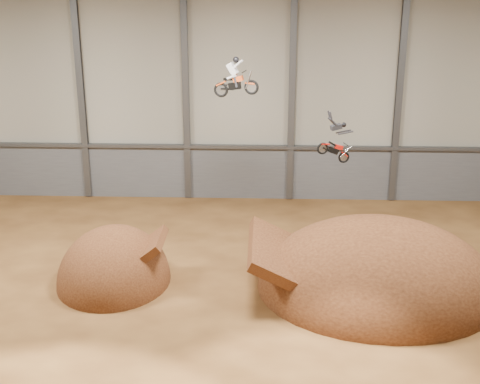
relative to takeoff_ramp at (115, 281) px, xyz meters
name	(u,v)px	position (x,y,z in m)	size (l,w,h in m)	color
floor	(226,310)	(5.69, -2.64, 0.00)	(40.00, 40.00, 0.00)	#4C2D14
back_wall	(239,93)	(5.69, 12.36, 7.00)	(40.00, 0.10, 14.00)	#A39F90
lower_band_back	(239,173)	(5.69, 12.26, 1.75)	(39.80, 0.18, 3.50)	#595B61
steel_rail	(239,147)	(5.69, 12.11, 3.55)	(39.80, 0.35, 0.20)	#47494F
steel_column_1	(81,92)	(-4.31, 12.16, 7.00)	(0.40, 0.36, 13.90)	#47494F
steel_column_2	(186,93)	(2.35, 12.16, 7.00)	(0.40, 0.36, 13.90)	#47494F
steel_column_3	(292,94)	(9.02, 12.16, 7.00)	(0.40, 0.36, 13.90)	#47494F
steel_column_4	(399,95)	(15.69, 12.16, 7.00)	(0.40, 0.36, 13.90)	#47494F
takeoff_ramp	(115,281)	(0.00, 0.00, 0.00)	(5.52, 6.37, 5.52)	#3D1E0F
landing_ramp	(376,288)	(12.83, -0.27, 0.00)	(11.52, 10.19, 6.64)	#3D1E0F
fmx_rider_a	(237,75)	(5.92, 3.95, 9.57)	(2.34, 0.89, 2.12)	#C64719
fmx_rider_b	(332,138)	(10.55, 1.82, 6.95)	(2.39, 0.68, 2.05)	red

